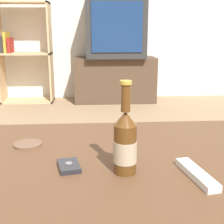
{
  "coord_description": "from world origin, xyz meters",
  "views": [
    {
      "loc": [
        -0.03,
        -0.9,
        0.84
      ],
      "look_at": [
        0.04,
        0.22,
        0.54
      ],
      "focal_mm": 50.0,
      "sensor_mm": 36.0,
      "label": 1
    }
  ],
  "objects_px": {
    "remote_control": "(197,174)",
    "television": "(115,27)",
    "beer_bottle": "(125,142)",
    "cell_phone": "(69,166)",
    "tv_stand": "(115,79)",
    "bookshelf": "(23,52)"
  },
  "relations": [
    {
      "from": "remote_control",
      "to": "television",
      "type": "bearing_deg",
      "value": 80.21
    },
    {
      "from": "television",
      "to": "beer_bottle",
      "type": "height_order",
      "value": "television"
    },
    {
      "from": "cell_phone",
      "to": "remote_control",
      "type": "bearing_deg",
      "value": -25.47
    },
    {
      "from": "remote_control",
      "to": "tv_stand",
      "type": "bearing_deg",
      "value": 80.21
    },
    {
      "from": "tv_stand",
      "to": "television",
      "type": "xyz_separation_m",
      "value": [
        0.0,
        -0.0,
        0.6
      ]
    },
    {
      "from": "tv_stand",
      "to": "cell_phone",
      "type": "distance_m",
      "value": 2.84
    },
    {
      "from": "bookshelf",
      "to": "remote_control",
      "type": "xyz_separation_m",
      "value": [
        1.08,
        -2.94,
        -0.13
      ]
    },
    {
      "from": "television",
      "to": "remote_control",
      "type": "distance_m",
      "value": 2.92
    },
    {
      "from": "tv_stand",
      "to": "remote_control",
      "type": "bearing_deg",
      "value": -89.83
    },
    {
      "from": "television",
      "to": "cell_phone",
      "type": "xyz_separation_m",
      "value": [
        -0.35,
        -2.8,
        -0.41
      ]
    },
    {
      "from": "tv_stand",
      "to": "bookshelf",
      "type": "height_order",
      "value": "bookshelf"
    },
    {
      "from": "television",
      "to": "cell_phone",
      "type": "relative_size",
      "value": 6.55
    },
    {
      "from": "tv_stand",
      "to": "remote_control",
      "type": "relative_size",
      "value": 4.95
    },
    {
      "from": "bookshelf",
      "to": "beer_bottle",
      "type": "bearing_deg",
      "value": -73.05
    },
    {
      "from": "cell_phone",
      "to": "tv_stand",
      "type": "bearing_deg",
      "value": 70.61
    },
    {
      "from": "television",
      "to": "cell_phone",
      "type": "bearing_deg",
      "value": -97.1
    },
    {
      "from": "bookshelf",
      "to": "remote_control",
      "type": "bearing_deg",
      "value": -69.88
    },
    {
      "from": "television",
      "to": "bookshelf",
      "type": "height_order",
      "value": "television"
    },
    {
      "from": "tv_stand",
      "to": "beer_bottle",
      "type": "height_order",
      "value": "beer_bottle"
    },
    {
      "from": "tv_stand",
      "to": "remote_control",
      "type": "height_order",
      "value": "tv_stand"
    },
    {
      "from": "bookshelf",
      "to": "cell_phone",
      "type": "height_order",
      "value": "bookshelf"
    },
    {
      "from": "bookshelf",
      "to": "remote_control",
      "type": "height_order",
      "value": "bookshelf"
    }
  ]
}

